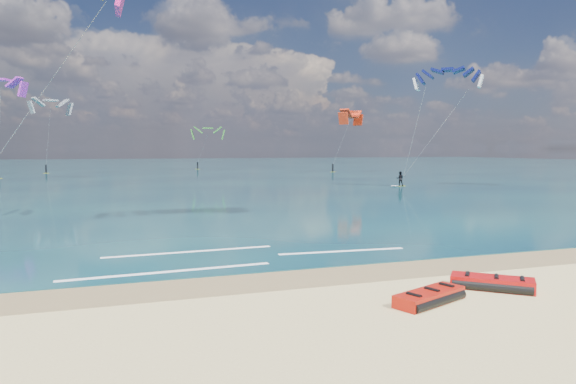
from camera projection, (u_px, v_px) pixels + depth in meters
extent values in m
plane|color=tan|center=(157.00, 190.00, 50.69)|extent=(320.00, 320.00, 0.00)
cube|color=olive|center=(248.00, 282.00, 15.72)|extent=(320.00, 2.40, 0.01)
cube|color=#0A2537|center=(135.00, 168.00, 111.18)|extent=(320.00, 200.00, 0.04)
cube|color=#A1B61B|center=(400.00, 186.00, 55.51)|extent=(1.27, 0.51, 0.05)
imported|color=black|center=(400.00, 179.00, 55.45)|extent=(0.95, 0.87, 1.56)
cylinder|color=black|center=(404.00, 176.00, 55.25)|extent=(0.50, 0.09, 0.04)
cube|color=white|center=(190.00, 252.00, 20.19)|extent=(6.64, 0.48, 0.01)
cube|color=white|center=(169.00, 272.00, 16.92)|extent=(6.95, 0.61, 0.01)
cube|color=white|center=(342.00, 251.00, 20.31)|extent=(5.19, 0.61, 0.01)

